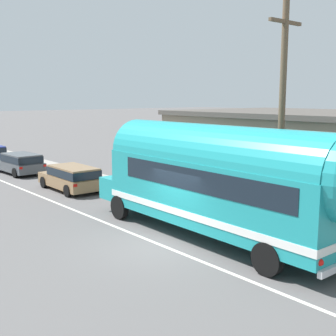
# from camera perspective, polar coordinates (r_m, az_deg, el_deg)

# --- Properties ---
(ground_plane) EXTENTS (300.00, 300.00, 0.00)m
(ground_plane) POSITION_cam_1_polar(r_m,az_deg,el_deg) (15.42, -0.86, -10.00)
(ground_plane) COLOR #565454
(lane_markings) EXTENTS (3.91, 80.00, 0.01)m
(lane_markings) POSITION_cam_1_polar(r_m,az_deg,el_deg) (26.22, -14.66, -2.24)
(lane_markings) COLOR silver
(lane_markings) RESTS_ON ground
(sidewalk_slab) EXTENTS (1.80, 90.00, 0.15)m
(sidewalk_slab) POSITION_cam_1_polar(r_m,az_deg,el_deg) (25.89, -6.88, -1.99)
(sidewalk_slab) COLOR gray
(sidewalk_slab) RESTS_ON ground
(utility_pole) EXTENTS (1.80, 0.24, 8.50)m
(utility_pole) POSITION_cam_1_polar(r_m,az_deg,el_deg) (16.69, 14.54, 6.69)
(utility_pole) COLOR brown
(utility_pole) RESTS_ON ground
(painted_bus) EXTENTS (2.73, 12.24, 4.12)m
(painted_bus) POSITION_cam_1_polar(r_m,az_deg,el_deg) (15.30, 7.19, -1.30)
(painted_bus) COLOR teal
(painted_bus) RESTS_ON ground
(car_lead) EXTENTS (2.01, 4.44, 1.37)m
(car_lead) POSITION_cam_1_polar(r_m,az_deg,el_deg) (24.46, -12.39, -1.08)
(car_lead) COLOR olive
(car_lead) RESTS_ON ground
(car_second) EXTENTS (2.11, 4.39, 1.37)m
(car_second) POSITION_cam_1_polar(r_m,az_deg,el_deg) (30.80, -18.64, 0.72)
(car_second) COLOR #474C51
(car_second) RESTS_ON ground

